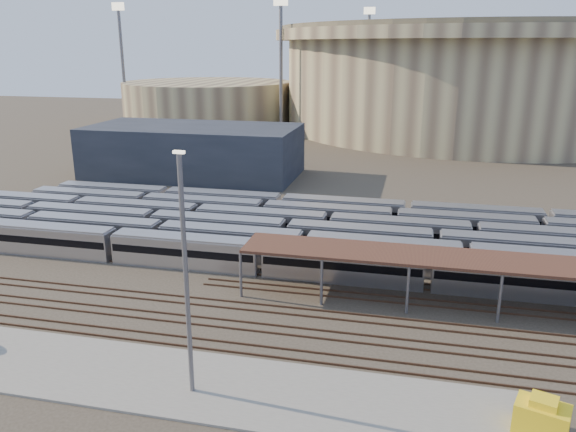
{
  "coord_description": "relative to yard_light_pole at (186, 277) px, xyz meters",
  "views": [
    {
      "loc": [
        9.01,
        -50.54,
        25.46
      ],
      "look_at": [
        -5.38,
        12.0,
        5.92
      ],
      "focal_mm": 35.0,
      "sensor_mm": 36.0,
      "label": 1
    }
  ],
  "objects": [
    {
      "name": "ground",
      "position": [
        6.46,
        15.97,
        -9.54
      ],
      "size": [
        420.0,
        420.0,
        0.0
      ],
      "primitive_type": "plane",
      "color": "#383026",
      "rests_on": "ground"
    },
    {
      "name": "floodlight_1",
      "position": [
        -78.54,
        135.97,
        11.1
      ],
      "size": [
        4.0,
        1.0,
        38.4
      ],
      "color": "slate",
      "rests_on": "ground"
    },
    {
      "name": "empty_tracks",
      "position": [
        6.46,
        10.97,
        -9.45
      ],
      "size": [
        170.0,
        9.62,
        0.18
      ],
      "color": "#4C3323",
      "rests_on": "ground"
    },
    {
      "name": "apron",
      "position": [
        1.46,
        0.97,
        -9.44
      ],
      "size": [
        50.0,
        9.0,
        0.2
      ],
      "primitive_type": "cube",
      "color": "gray",
      "rests_on": "ground"
    },
    {
      "name": "service_building",
      "position": [
        -28.54,
        70.97,
        -4.54
      ],
      "size": [
        42.0,
        20.0,
        10.0
      ],
      "primitive_type": "cube",
      "color": "#1E232D",
      "rests_on": "ground"
    },
    {
      "name": "yard_light_pole",
      "position": [
        0.0,
        0.0,
        0.0
      ],
      "size": [
        0.81,
        0.36,
        18.52
      ],
      "color": "slate",
      "rests_on": "apron"
    },
    {
      "name": "subway_trains",
      "position": [
        5.75,
        34.47,
        -7.74
      ],
      "size": [
        128.09,
        23.9,
        3.6
      ],
      "color": "#A9A9AD",
      "rests_on": "ground"
    },
    {
      "name": "stadium",
      "position": [
        31.46,
        155.97,
        6.93
      ],
      "size": [
        124.0,
        124.0,
        32.5
      ],
      "color": "tan",
      "rests_on": "ground"
    },
    {
      "name": "inspection_shed",
      "position": [
        28.46,
        19.97,
        -4.56
      ],
      "size": [
        60.3,
        6.0,
        5.3
      ],
      "color": "slate",
      "rests_on": "ground"
    },
    {
      "name": "yellow_equipment",
      "position": [
        24.96,
        0.74,
        -8.27
      ],
      "size": [
        3.95,
        3.14,
        2.15
      ],
      "primitive_type": "cube",
      "rotation": [
        0.0,
        0.0,
        -0.33
      ],
      "color": "yellow",
      "rests_on": "apron"
    },
    {
      "name": "floodlight_0",
      "position": [
        -23.54,
        125.97,
        11.1
      ],
      "size": [
        4.0,
        1.0,
        38.4
      ],
      "color": "slate",
      "rests_on": "ground"
    },
    {
      "name": "secondary_arena",
      "position": [
        -53.54,
        145.97,
        -2.54
      ],
      "size": [
        56.0,
        56.0,
        14.0
      ],
      "primitive_type": "cylinder",
      "color": "tan",
      "rests_on": "ground"
    },
    {
      "name": "floodlight_3",
      "position": [
        -3.54,
        175.97,
        11.1
      ],
      "size": [
        4.0,
        1.0,
        38.4
      ],
      "color": "slate",
      "rests_on": "ground"
    }
  ]
}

